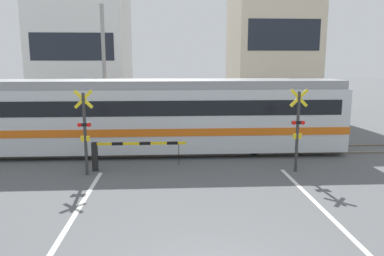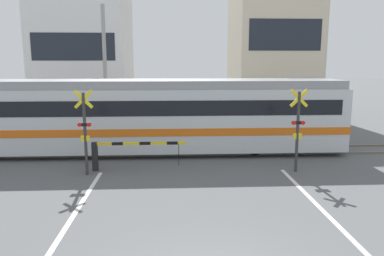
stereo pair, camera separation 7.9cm
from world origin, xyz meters
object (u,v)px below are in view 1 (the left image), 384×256
object	(u,v)px
crossing_signal_left	(85,129)
commuter_train	(108,115)
crossing_barrier_far	(238,123)
crossing_barrier_near	(118,150)
pedestrian	(191,110)
crossing_signal_right	(298,127)

from	to	relation	value
crossing_signal_left	commuter_train	bearing A→B (deg)	85.00
crossing_barrier_far	crossing_signal_left	distance (m)	9.30
crossing_barrier_far	crossing_signal_left	world-z (taller)	crossing_signal_left
commuter_train	crossing_barrier_far	world-z (taller)	commuter_train
commuter_train	crossing_signal_left	world-z (taller)	commuter_train
commuter_train	crossing_signal_left	distance (m)	3.29
crossing_barrier_near	crossing_signal_left	distance (m)	1.52
pedestrian	crossing_barrier_near	bearing A→B (deg)	-108.65
crossing_barrier_far	crossing_signal_left	size ratio (longest dim) A/B	1.14
crossing_barrier_near	crossing_signal_right	bearing A→B (deg)	-4.48
crossing_barrier_far	crossing_signal_right	size ratio (longest dim) A/B	1.14
crossing_signal_left	pedestrian	size ratio (longest dim) A/B	1.82
crossing_barrier_far	crossing_signal_right	world-z (taller)	crossing_signal_right
commuter_train	crossing_barrier_far	size ratio (longest dim) A/B	5.89
crossing_barrier_near	pedestrian	xyz separation A→B (m)	(3.29, 9.74, 0.21)
crossing_signal_right	pedestrian	world-z (taller)	crossing_signal_right
crossing_barrier_near	crossing_signal_left	size ratio (longest dim) A/B	1.14
commuter_train	crossing_barrier_near	size ratio (longest dim) A/B	5.89
crossing_barrier_near	crossing_barrier_far	bearing A→B (deg)	46.08
crossing_barrier_near	crossing_signal_right	world-z (taller)	crossing_signal_right
crossing_signal_right	crossing_signal_left	bearing A→B (deg)	180.00
crossing_barrier_near	crossing_signal_left	bearing A→B (deg)	-154.01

